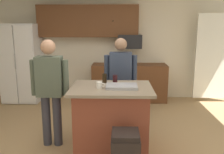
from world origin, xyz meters
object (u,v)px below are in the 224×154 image
at_px(mug_ceramic_white, 99,85).
at_px(refrigerator, 22,63).
at_px(person_guest_by_door, 50,86).
at_px(glass_dark_ale, 115,79).
at_px(person_elder_center, 120,78).
at_px(kitchen_island, 111,118).
at_px(glass_stout_tall, 105,78).
at_px(microwave_over_range, 130,41).
at_px(serving_tray, 122,86).

bearing_deg(mug_ceramic_white, refrigerator, 130.11).
distance_m(person_guest_by_door, glass_dark_ale, 0.98).
xyz_separation_m(refrigerator, person_elder_center, (2.37, -1.60, -0.00)).
height_order(kitchen_island, glass_stout_tall, glass_stout_tall).
relative_size(refrigerator, glass_dark_ale, 13.93).
bearing_deg(microwave_over_range, kitchen_island, -98.24).
bearing_deg(kitchen_island, person_elder_center, 80.15).
bearing_deg(glass_stout_tall, kitchen_island, -66.26).
relative_size(refrigerator, person_elder_center, 1.15).
relative_size(person_elder_center, glass_stout_tall, 11.67).
relative_size(person_guest_by_door, serving_tray, 3.72).
height_order(person_elder_center, glass_dark_ale, person_elder_center).
xyz_separation_m(person_elder_center, mug_ceramic_white, (-0.30, -0.86, 0.08)).
height_order(microwave_over_range, person_elder_center, person_elder_center).
bearing_deg(kitchen_island, refrigerator, 133.28).
distance_m(glass_dark_ale, glass_stout_tall, 0.17).
bearing_deg(serving_tray, glass_stout_tall, 130.47).
bearing_deg(glass_stout_tall, microwave_over_range, 78.04).
bearing_deg(glass_stout_tall, glass_dark_ale, -20.68).
xyz_separation_m(microwave_over_range, glass_stout_tall, (-0.47, -2.24, -0.41)).
xyz_separation_m(refrigerator, glass_dark_ale, (2.29, -2.18, 0.10)).
height_order(person_guest_by_door, mug_ceramic_white, person_guest_by_door).
bearing_deg(mug_ceramic_white, kitchen_island, 27.46).
relative_size(person_guest_by_door, mug_ceramic_white, 13.47).
distance_m(mug_ceramic_white, glass_dark_ale, 0.35).
xyz_separation_m(microwave_over_range, serving_tray, (-0.22, -2.54, -0.46)).
bearing_deg(serving_tray, kitchen_island, 162.13).
relative_size(glass_dark_ale, serving_tray, 0.30).
height_order(person_elder_center, mug_ceramic_white, person_elder_center).
bearing_deg(microwave_over_range, glass_stout_tall, -101.96).
distance_m(kitchen_island, person_elder_center, 0.91).
relative_size(person_elder_center, serving_tray, 3.69).
distance_m(microwave_over_range, glass_stout_tall, 2.32).
relative_size(person_elder_center, mug_ceramic_white, 13.37).
relative_size(kitchen_island, person_guest_by_door, 0.71).
distance_m(microwave_over_range, person_elder_center, 1.81).
bearing_deg(person_guest_by_door, kitchen_island, 0.00).
xyz_separation_m(glass_dark_ale, glass_stout_tall, (-0.16, 0.06, 0.00)).
height_order(refrigerator, mug_ceramic_white, refrigerator).
relative_size(microwave_over_range, serving_tray, 1.27).
xyz_separation_m(person_guest_by_door, glass_stout_tall, (0.81, 0.14, 0.10)).
bearing_deg(mug_ceramic_white, person_guest_by_door, 164.82).
xyz_separation_m(refrigerator, glass_stout_tall, (2.13, -2.12, 0.10)).
xyz_separation_m(person_elder_center, glass_dark_ale, (-0.09, -0.58, 0.11)).
height_order(mug_ceramic_white, glass_stout_tall, glass_stout_tall).
distance_m(person_guest_by_door, serving_tray, 1.08).
bearing_deg(refrigerator, serving_tray, -45.47).
relative_size(kitchen_island, glass_dark_ale, 8.68).
distance_m(microwave_over_range, serving_tray, 2.59).
bearing_deg(refrigerator, microwave_over_range, 2.60).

